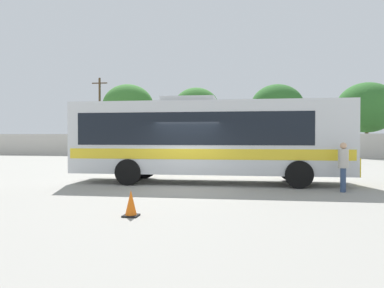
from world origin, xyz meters
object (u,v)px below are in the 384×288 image
at_px(utility_pole_near, 100,114).
at_px(traffic_cone_on_apron, 131,204).
at_px(parked_car_second_white, 191,150).
at_px(parked_car_leftmost_dark_blue, 130,150).
at_px(roadside_tree_right, 367,108).
at_px(attendant_by_bus_door, 343,164).
at_px(roadside_tree_midleft, 196,107).
at_px(coach_bus_silver_yellow, 206,137).
at_px(roadside_tree_midright, 277,107).
at_px(parked_car_third_dark_blue, 261,150).
at_px(roadside_tree_left, 128,106).

relative_size(utility_pole_near, traffic_cone_on_apron, 13.59).
bearing_deg(parked_car_second_white, traffic_cone_on_apron, -83.34).
bearing_deg(parked_car_leftmost_dark_blue, roadside_tree_right, 17.19).
bearing_deg(parked_car_second_white, attendant_by_bus_door, -65.10).
xyz_separation_m(attendant_by_bus_door, roadside_tree_midleft, (-9.46, 26.18, 4.24)).
bearing_deg(coach_bus_silver_yellow, utility_pole_near, 122.65).
bearing_deg(parked_car_second_white, roadside_tree_midleft, 95.57).
xyz_separation_m(utility_pole_near, roadside_tree_midleft, (11.15, 0.17, 0.69)).
bearing_deg(roadside_tree_right, roadside_tree_midright, 174.02).
xyz_separation_m(parked_car_leftmost_dark_blue, traffic_cone_on_apron, (8.47, -23.69, -0.46)).
xyz_separation_m(parked_car_leftmost_dark_blue, roadside_tree_midleft, (4.97, 7.55, 4.45)).
bearing_deg(attendant_by_bus_door, parked_car_third_dark_blue, 97.59).
relative_size(coach_bus_silver_yellow, parked_car_leftmost_dark_blue, 2.65).
bearing_deg(utility_pole_near, traffic_cone_on_apron, -64.75).
bearing_deg(roadside_tree_left, traffic_cone_on_apron, -70.10).
xyz_separation_m(coach_bus_silver_yellow, utility_pole_near, (-15.54, 24.24, 2.62)).
bearing_deg(roadside_tree_midright, roadside_tree_midleft, -178.27).
relative_size(coach_bus_silver_yellow, parked_car_second_white, 2.45).
distance_m(parked_car_leftmost_dark_blue, roadside_tree_midleft, 10.07).
height_order(parked_car_second_white, roadside_tree_midright, roadside_tree_midright).
relative_size(utility_pole_near, roadside_tree_midright, 1.16).
bearing_deg(coach_bus_silver_yellow, parked_car_leftmost_dark_blue, 119.01).
bearing_deg(roadside_tree_midleft, traffic_cone_on_apron, -83.59).
xyz_separation_m(roadside_tree_midright, roadside_tree_right, (8.68, -0.91, -0.28)).
bearing_deg(parked_car_leftmost_dark_blue, roadside_tree_midright, 29.81).
bearing_deg(roadside_tree_right, parked_car_third_dark_blue, -148.64).
bearing_deg(attendant_by_bus_door, roadside_tree_left, 123.23).
height_order(parked_car_leftmost_dark_blue, roadside_tree_left, roadside_tree_left).
bearing_deg(coach_bus_silver_yellow, roadside_tree_right, 61.42).
xyz_separation_m(attendant_by_bus_door, parked_car_third_dark_blue, (-2.56, 19.18, -0.17)).
distance_m(coach_bus_silver_yellow, parked_car_third_dark_blue, 17.62).
height_order(coach_bus_silver_yellow, utility_pole_near, utility_pole_near).
relative_size(utility_pole_near, roadside_tree_right, 1.18).
bearing_deg(parked_car_third_dark_blue, attendant_by_bus_door, -82.41).
xyz_separation_m(attendant_by_bus_door, parked_car_leftmost_dark_blue, (-14.42, 18.64, -0.20)).
relative_size(parked_car_leftmost_dark_blue, roadside_tree_midright, 0.57).
bearing_deg(traffic_cone_on_apron, parked_car_second_white, 96.66).
bearing_deg(utility_pole_near, parked_car_second_white, -31.19).
relative_size(parked_car_leftmost_dark_blue, parked_car_second_white, 0.93).
distance_m(roadside_tree_left, roadside_tree_midleft, 7.93).
xyz_separation_m(parked_car_third_dark_blue, roadside_tree_left, (-14.83, 7.35, 4.68)).
distance_m(coach_bus_silver_yellow, attendant_by_bus_door, 5.45).
distance_m(parked_car_second_white, utility_pole_near, 14.36).
relative_size(attendant_by_bus_door, roadside_tree_right, 0.23).
relative_size(parked_car_leftmost_dark_blue, roadside_tree_left, 0.54).
distance_m(parked_car_third_dark_blue, roadside_tree_right, 12.88).
xyz_separation_m(parked_car_leftmost_dark_blue, utility_pole_near, (-6.18, 7.38, 3.76)).
bearing_deg(roadside_tree_midright, roadside_tree_right, -5.98).
distance_m(roadside_tree_midleft, roadside_tree_midright, 8.67).
distance_m(parked_car_second_white, roadside_tree_midright, 11.83).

